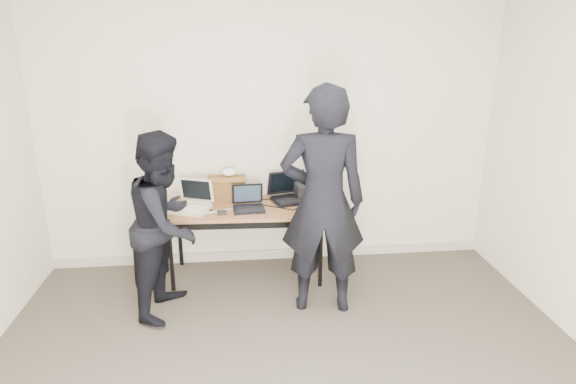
{
  "coord_description": "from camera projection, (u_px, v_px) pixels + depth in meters",
  "views": [
    {
      "loc": [
        -0.31,
        -2.42,
        2.29
      ],
      "look_at": [
        0.1,
        1.6,
        0.95
      ],
      "focal_mm": 30.0,
      "sensor_mm": 36.0,
      "label": 1
    }
  ],
  "objects": [
    {
      "name": "room",
      "position": [
        300.0,
        215.0,
        2.61
      ],
      "size": [
        4.6,
        4.6,
        2.8
      ],
      "color": "#443D34",
      "rests_on": "ground"
    },
    {
      "name": "desk",
      "position": [
        246.0,
        213.0,
        4.58
      ],
      "size": [
        1.52,
        0.71,
        0.72
      ],
      "rotation": [
        0.0,
        0.0,
        -0.04
      ],
      "color": "brown",
      "rests_on": "ground"
    },
    {
      "name": "laptop_beige",
      "position": [
        191.0,
        204.0,
        4.49
      ],
      "size": [
        0.43,
        0.43,
        0.27
      ],
      "rotation": [
        0.0,
        0.0,
        -0.37
      ],
      "color": "beige",
      "rests_on": "desk"
    },
    {
      "name": "laptop_center",
      "position": [
        248.0,
        204.0,
        4.51
      ],
      "size": [
        0.31,
        0.3,
        0.22
      ],
      "rotation": [
        0.0,
        0.0,
        0.06
      ],
      "color": "black",
      "rests_on": "desk"
    },
    {
      "name": "laptop_right",
      "position": [
        290.0,
        194.0,
        4.75
      ],
      "size": [
        0.46,
        0.45,
        0.27
      ],
      "rotation": [
        0.0,
        0.0,
        0.27
      ],
      "color": "black",
      "rests_on": "desk"
    },
    {
      "name": "leather_satchel",
      "position": [
        227.0,
        188.0,
        4.72
      ],
      "size": [
        0.37,
        0.19,
        0.25
      ],
      "rotation": [
        0.0,
        0.0,
        -0.04
      ],
      "color": "brown",
      "rests_on": "desk"
    },
    {
      "name": "tissue",
      "position": [
        229.0,
        172.0,
        4.68
      ],
      "size": [
        0.14,
        0.11,
        0.08
      ],
      "primitive_type": "ellipsoid",
      "rotation": [
        0.0,
        0.0,
        0.06
      ],
      "color": "white",
      "rests_on": "leather_satchel"
    },
    {
      "name": "equipment_box",
      "position": [
        309.0,
        191.0,
        4.78
      ],
      "size": [
        0.28,
        0.24,
        0.15
      ],
      "primitive_type": "cube",
      "rotation": [
        0.0,
        0.0,
        0.09
      ],
      "color": "black",
      "rests_on": "desk"
    },
    {
      "name": "power_brick",
      "position": [
        222.0,
        213.0,
        4.38
      ],
      "size": [
        0.09,
        0.06,
        0.03
      ],
      "primitive_type": "cube",
      "rotation": [
        0.0,
        0.0,
        0.05
      ],
      "color": "black",
      "rests_on": "desk"
    },
    {
      "name": "cables",
      "position": [
        251.0,
        207.0,
        4.56
      ],
      "size": [
        1.15,
        0.41,
        0.01
      ],
      "rotation": [
        0.0,
        0.0,
        -0.11
      ],
      "color": "black",
      "rests_on": "desk"
    },
    {
      "name": "person_typist",
      "position": [
        323.0,
        202.0,
        3.95
      ],
      "size": [
        0.75,
        0.53,
        1.94
      ],
      "primitive_type": "imported",
      "rotation": [
        0.0,
        0.0,
        3.04
      ],
      "color": "black",
      "rests_on": "ground"
    },
    {
      "name": "person_observer",
      "position": [
        166.0,
        224.0,
        3.99
      ],
      "size": [
        0.77,
        0.89,
        1.57
      ],
      "primitive_type": "imported",
      "rotation": [
        0.0,
        0.0,
        1.31
      ],
      "color": "black",
      "rests_on": "ground"
    },
    {
      "name": "baseboard",
      "position": [
        273.0,
        254.0,
        5.13
      ],
      "size": [
        4.5,
        0.03,
        0.1
      ],
      "primitive_type": "cube",
      "color": "#B5AA96",
      "rests_on": "ground"
    }
  ]
}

